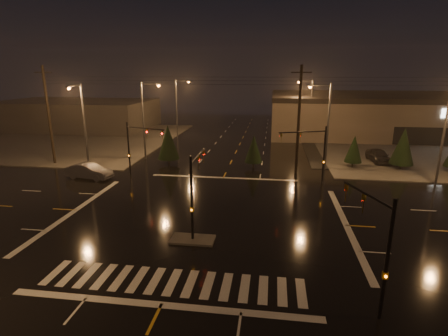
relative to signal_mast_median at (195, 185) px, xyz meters
The scene contains 27 objects.
ground 4.85m from the signal_mast_median, 90.00° to the left, with size 140.00×140.00×0.00m, color black.
sidewalk_ne 44.80m from the signal_mast_median, 47.79° to the left, with size 36.00×36.00×0.12m, color #43413C.
sidewalk_nw 44.80m from the signal_mast_median, 132.21° to the left, with size 36.00×36.00×0.12m, color #43413C.
median_island 3.79m from the signal_mast_median, 90.00° to the right, with size 3.00×1.60×0.15m, color #43413C.
crosswalk 7.01m from the signal_mast_median, 90.00° to the right, with size 15.00×2.60×0.01m, color beige.
stop_bar_near 8.77m from the signal_mast_median, 90.00° to the right, with size 16.00×0.50×0.01m, color beige.
stop_bar_far 14.56m from the signal_mast_median, 90.00° to the left, with size 16.00×0.50×0.01m, color beige.
retail_building 60.26m from the signal_mast_median, 54.49° to the left, with size 60.20×28.30×7.20m.
commercial_block 57.07m from the signal_mast_median, 127.83° to the left, with size 30.00×18.00×5.60m, color #3E3936.
signal_mast_median is the anchor object (origin of this frame).
signal_mast_ne 16.27m from the signal_mast_median, 54.28° to the left, with size 4.84×1.86×6.00m.
signal_mast_nw 16.27m from the signal_mast_median, 125.72° to the left, with size 4.84×1.86×6.00m.
signal_mast_se 12.22m from the signal_mast_median, 33.15° to the right, with size 1.55×3.87×6.00m.
streetlight_1 23.94m from the signal_mast_median, 117.96° to the left, with size 2.77×0.32×10.00m.
streetlight_2 38.78m from the signal_mast_median, 106.79° to the left, with size 2.77×0.32×10.00m.
streetlight_3 22.20m from the signal_mast_median, 59.61° to the left, with size 2.77×0.32×10.00m.
streetlight_4 40.69m from the signal_mast_median, 74.03° to the left, with size 2.77×0.32×10.00m.
streetlight_5 21.53m from the signal_mast_median, 138.30° to the left, with size 0.32×2.77×10.00m.
streetlight_6 26.29m from the signal_mast_median, 32.94° to the left, with size 0.32×2.77×10.00m.
utility_pole_0 27.95m from the signal_mast_median, 142.19° to the left, with size 2.20×0.32×12.00m.
utility_pole_1 19.00m from the signal_mast_median, 64.89° to the left, with size 2.20×0.32×12.00m.
conifer_0 25.43m from the signal_mast_median, 53.90° to the left, with size 2.08×2.08×3.94m.
conifer_1 28.90m from the signal_mast_median, 44.93° to the left, with size 2.73×2.73×4.96m.
conifer_3 20.55m from the signal_mast_median, 111.91° to the left, with size 2.71×2.71×4.93m.
conifer_4 19.05m from the signal_mast_median, 80.87° to the left, with size 2.12×2.12×4.02m.
car_parked 30.31m from the signal_mast_median, 51.49° to the left, with size 2.03×5.04×1.72m, color black.
car_crossing 18.84m from the signal_mast_median, 140.80° to the left, with size 1.79×5.12×1.69m, color slate.
Camera 1 is at (5.19, -25.39, 11.21)m, focal length 28.00 mm.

